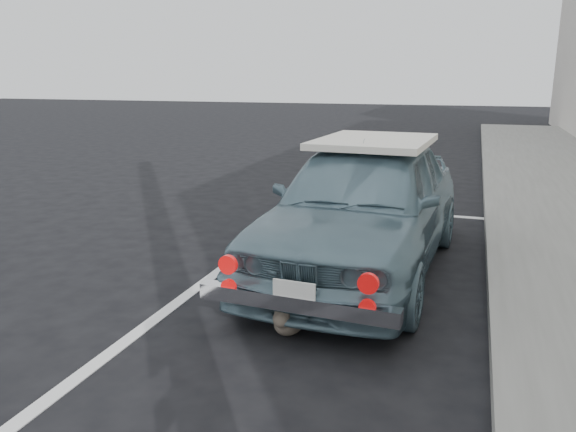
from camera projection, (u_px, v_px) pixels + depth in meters
name	position (u px, v px, depth m)	size (l,w,h in m)	color
pline_front	(394.00, 212.00, 8.55)	(3.00, 0.12, 0.01)	silver
pline_side	(209.00, 278.00, 5.75)	(0.12, 7.00, 0.01)	silver
retro_coupe	(364.00, 204.00, 5.91)	(1.88, 4.21, 1.40)	slate
cat	(289.00, 319.00, 4.49)	(0.26, 0.54, 0.29)	#76655A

